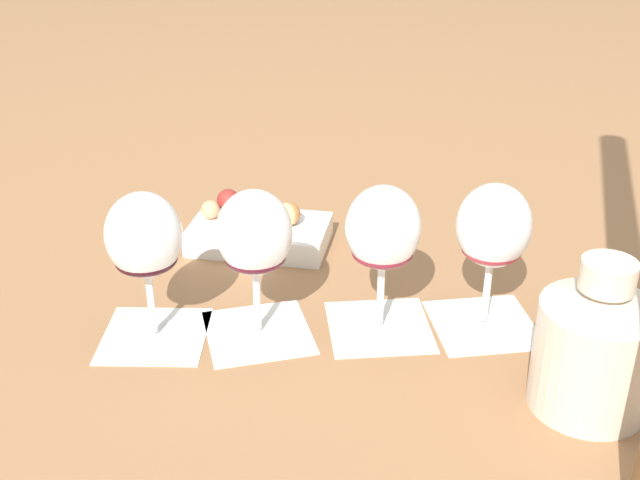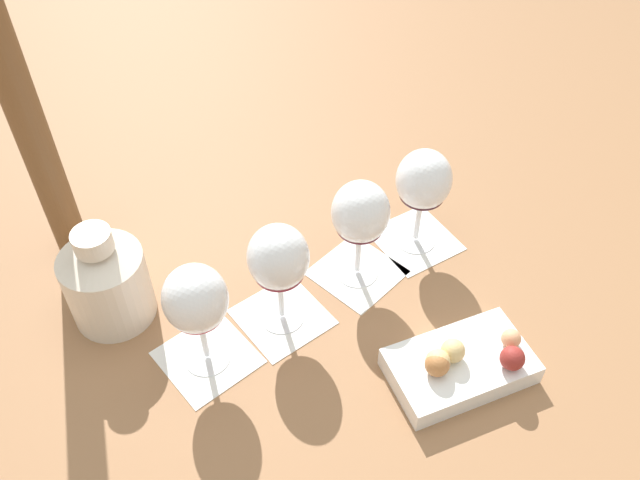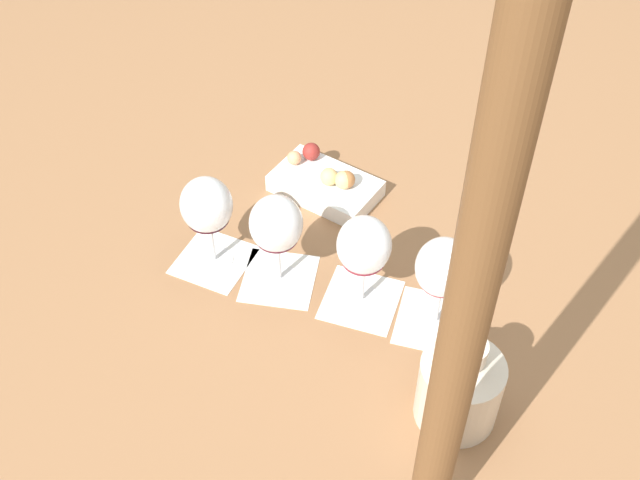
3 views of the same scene
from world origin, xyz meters
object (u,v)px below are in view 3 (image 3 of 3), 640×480
object	(u,v)px
wine_glass_0	(443,271)
wine_glass_2	(276,227)
snack_dish	(326,183)
umbrella_pole	(472,289)
ceramic_vase	(460,385)
wine_glass_1	(364,249)
wine_glass_3	(207,209)

from	to	relation	value
wine_glass_0	wine_glass_2	world-z (taller)	same
snack_dish	umbrella_pole	xyz separation A→B (m)	(-0.57, 0.18, 0.41)
umbrella_pole	ceramic_vase	bearing A→B (deg)	-49.25
wine_glass_1	umbrella_pole	world-z (taller)	umbrella_pole
wine_glass_3	ceramic_vase	xyz separation A→B (m)	(-0.41, -0.17, -0.05)
snack_dish	ceramic_vase	bearing A→B (deg)	172.51
wine_glass_1	wine_glass_2	size ratio (longest dim) A/B	1.00
wine_glass_2	snack_dish	size ratio (longest dim) A/B	0.80
wine_glass_0	umbrella_pole	xyz separation A→B (m)	(-0.24, 0.18, 0.31)
snack_dish	wine_glass_1	bearing A→B (deg)	163.35
wine_glass_0	umbrella_pole	world-z (taller)	umbrella_pole
wine_glass_0	wine_glass_1	xyz separation A→B (m)	(0.09, 0.07, 0.00)
wine_glass_3	umbrella_pole	size ratio (longest dim) A/B	0.19
umbrella_pole	wine_glass_3	bearing A→B (deg)	6.30
wine_glass_3	snack_dish	distance (m)	0.26
wine_glass_1	snack_dish	distance (m)	0.26
wine_glass_1	wine_glass_3	distance (m)	0.25
wine_glass_0	ceramic_vase	world-z (taller)	wine_glass_0
snack_dish	wine_glass_3	bearing A→B (deg)	102.71
wine_glass_2	umbrella_pole	distance (m)	0.53
ceramic_vase	wine_glass_1	bearing A→B (deg)	2.36
wine_glass_1	snack_dish	world-z (taller)	wine_glass_1
ceramic_vase	umbrella_pole	distance (m)	0.39
wine_glass_0	snack_dish	xyz separation A→B (m)	(0.33, 0.00, -0.09)
ceramic_vase	snack_dish	world-z (taller)	ceramic_vase
wine_glass_0	wine_glass_2	xyz separation A→B (m)	(0.19, 0.16, 0.00)
wine_glass_2	wine_glass_3	world-z (taller)	same
wine_glass_0	wine_glass_3	xyz separation A→B (m)	(0.27, 0.24, 0.00)
wine_glass_1	umbrella_pole	distance (m)	0.47
wine_glass_2	ceramic_vase	bearing A→B (deg)	-163.18
wine_glass_0	wine_glass_3	world-z (taller)	same
wine_glass_3	snack_dish	xyz separation A→B (m)	(0.05, -0.23, -0.09)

